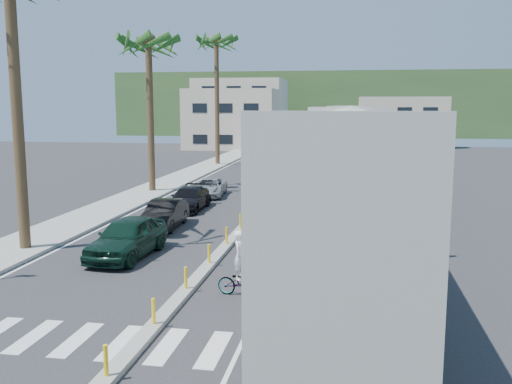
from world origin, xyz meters
The scene contains 15 objects.
ground centered at (0.00, 0.00, 0.00)m, with size 140.00×140.00×0.00m, color #28282B.
sidewalk centered at (-8.50, 25.00, 0.07)m, with size 3.00×90.00×0.15m, color gray.
rails centered at (5.00, 28.00, 0.03)m, with size 1.56×100.00×0.06m.
median centered at (0.00, 19.96, 0.09)m, with size 0.45×60.00×0.85m.
crosswalk centered at (0.00, -2.00, 0.01)m, with size 14.00×2.20×0.01m, color silver.
lane_markings centered at (-2.15, 25.00, 0.00)m, with size 9.42×90.00×0.01m.
freight_train centered at (5.00, 20.61, 2.91)m, with size 3.00×60.94×5.85m.
palm_trees centered at (-8.10, 22.70, 10.81)m, with size 3.50×37.20×13.75m.
buildings centered at (-6.41, 71.66, 4.36)m, with size 38.00×27.00×10.00m.
hillside centered at (0.00, 100.00, 6.00)m, with size 80.00×20.00×12.00m, color #385628.
car_lead centered at (-3.50, 5.81, 0.79)m, with size 2.18×4.77×1.59m, color black.
car_second centered at (-3.77, 11.15, 0.68)m, with size 1.59×4.19×1.37m, color black.
car_third centered at (-3.96, 16.02, 0.65)m, with size 1.82×4.45×1.29m, color black.
car_rear centered at (-4.02, 20.94, 0.58)m, with size 2.31×4.36×1.17m, color #B2B5B8.
cyclist centered at (1.84, 2.00, 0.66)m, with size 1.14×1.88×2.09m.
Camera 1 is at (5.10, -14.85, 5.94)m, focal length 40.00 mm.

